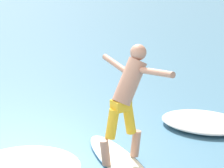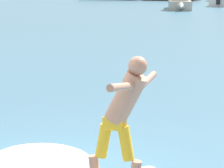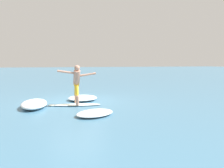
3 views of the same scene
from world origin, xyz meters
The scene contains 6 objects.
ground_plane centered at (0.00, 0.00, 0.00)m, with size 200.00×200.00×0.00m, color teal.
surfboard centered at (1.08, -0.26, 0.04)m, with size 1.02×2.36×0.21m.
surfer centered at (1.21, -0.23, 1.12)m, with size 0.80×1.68×1.75m.
wave_foam_at_tail centered at (3.16, 0.09, 0.09)m, with size 1.67×1.84×0.18m.
wave_foam_at_nose centered at (-0.23, 0.31, 0.12)m, with size 2.10×2.03×0.24m.
wave_foam_beside centered at (0.94, -2.03, 0.16)m, with size 2.14×1.27×0.32m.
Camera 3 is at (10.79, -1.85, 1.90)m, focal length 35.00 mm.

